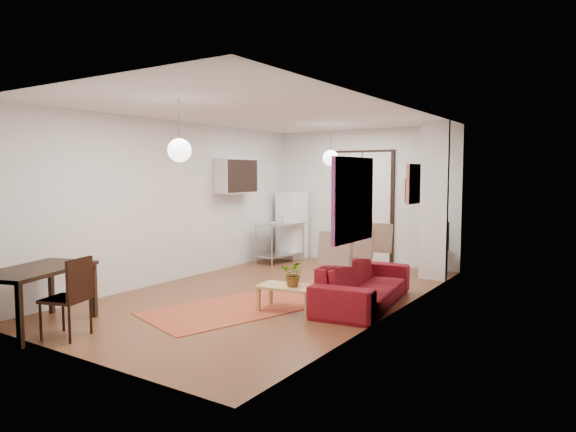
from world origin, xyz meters
The scene contains 27 objects.
floor centered at (0.00, 0.00, 0.00)m, with size 7.00×7.00×0.00m, color brown.
ceiling centered at (0.00, 0.00, 2.90)m, with size 4.20×7.00×0.02m, color silver.
wall_back centered at (0.00, 3.50, 1.45)m, with size 4.20×0.02×2.90m, color silver.
wall_front centered at (0.00, -3.50, 1.45)m, with size 4.20×0.02×2.90m, color silver.
wall_left centered at (-2.10, 0.00, 1.45)m, with size 0.02×7.00×2.90m, color silver.
wall_right centered at (2.10, 0.00, 1.45)m, with size 0.02×7.00×2.90m, color silver.
double_doors centered at (0.00, 3.46, 1.20)m, with size 1.44×0.06×2.50m, color silver.
stub_partition centered at (1.85, 2.55, 1.45)m, with size 0.50×0.10×2.90m, color silver.
wall_cabinet centered at (-1.92, 1.50, 1.90)m, with size 0.35×1.00×0.70m, color silver.
painting_popart centered at (2.08, -1.25, 1.65)m, with size 0.05×1.00×1.00m, color red.
painting_abstract centered at (2.08, 0.80, 1.80)m, with size 0.05×0.50×0.60m, color beige.
poster_back centered at (1.15, 3.47, 1.60)m, with size 0.40×0.03×0.50m, color red.
print_left centered at (-2.07, 2.00, 1.95)m, with size 0.03×0.44×0.54m, color #9D7141.
pendant_back centered at (0.00, 2.00, 2.25)m, with size 0.30×0.30×0.80m.
pendant_front centered at (0.00, -2.00, 2.25)m, with size 0.30×0.30×0.80m.
kilim_rug centered at (0.27, -0.50, 0.00)m, with size 1.39×3.69×0.01m, color #BA502E.
sofa centered at (1.56, 0.19, 0.33)m, with size 2.28×0.89×0.67m, color maroon.
coffee_table centered at (0.82, -0.74, 0.32)m, with size 0.90×0.57×0.37m.
potted_plant centered at (0.92, -0.74, 0.56)m, with size 0.28×0.33×0.36m, color #2F642D.
kitchen_counter centered at (-1.57, 2.58, 0.54)m, with size 0.71×1.18×0.85m.
bowl centered at (-1.57, 2.28, 0.88)m, with size 0.20×0.20×0.05m, color beige.
soap_bottle centered at (-1.62, 2.83, 0.94)m, with size 0.08×0.08×0.18m, color teal.
fridge centered at (-1.62, 3.15, 0.76)m, with size 0.54×0.54×1.52m, color white.
dining_table centered at (-1.38, -3.15, 0.69)m, with size 1.18×1.58×0.78m.
dining_chair_near centered at (-0.78, -3.05, 0.56)m, with size 0.57×0.71×0.96m.
dining_chair_far centered at (-0.78, -3.05, 0.56)m, with size 0.57×0.71×0.96m.
black_side_chair centered at (1.69, 3.25, 0.61)m, with size 0.62×0.64×1.04m.
Camera 1 is at (4.74, -6.72, 1.97)m, focal length 32.00 mm.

